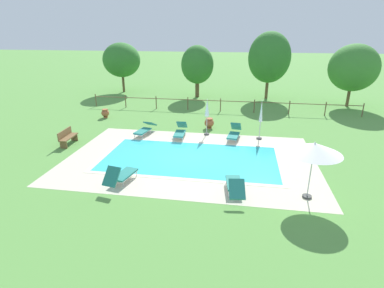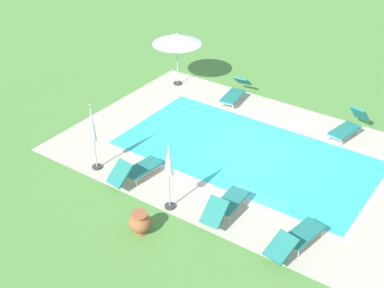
{
  "view_description": "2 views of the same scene",
  "coord_description": "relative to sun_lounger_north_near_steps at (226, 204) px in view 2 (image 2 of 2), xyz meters",
  "views": [
    {
      "loc": [
        2.43,
        -14.12,
        6.16
      ],
      "look_at": [
        0.01,
        0.5,
        0.6
      ],
      "focal_mm": 28.51,
      "sensor_mm": 36.0,
      "label": 1
    },
    {
      "loc": [
        -7.19,
        13.61,
        9.95
      ],
      "look_at": [
        1.33,
        1.37,
        0.6
      ],
      "focal_mm": 49.42,
      "sensor_mm": 36.0,
      "label": 2
    }
  ],
  "objects": [
    {
      "name": "ground_plane",
      "position": [
        1.16,
        -3.2,
        -0.38
      ],
      "size": [
        160.0,
        160.0,
        0.0
      ],
      "primitive_type": "plane",
      "color": "#599342"
    },
    {
      "name": "pool_deck_paving",
      "position": [
        1.16,
        -3.2,
        -0.37
      ],
      "size": [
        12.51,
        8.23,
        0.01
      ],
      "primitive_type": "cube",
      "color": "beige",
      "rests_on": "ground"
    },
    {
      "name": "swimming_pool_water",
      "position": [
        1.16,
        -3.2,
        -0.37
      ],
      "size": [
        8.72,
        4.44,
        0.01
      ],
      "primitive_type": "cube",
      "color": "#38C6D1",
      "rests_on": "ground"
    },
    {
      "name": "pool_coping_rim",
      "position": [
        1.16,
        -3.2,
        -0.37
      ],
      "size": [
        9.2,
        4.92,
        0.01
      ],
      "color": "beige",
      "rests_on": "ground"
    },
    {
      "name": "sun_lounger_north_near_steps",
      "position": [
        0.0,
        0.0,
        0.0
      ],
      "size": [
        0.7,
        2.01,
        0.86
      ],
      "color": "#237A70",
      "rests_on": "ground"
    },
    {
      "name": "sun_lounger_north_mid",
      "position": [
        3.51,
        -6.4,
        -0.0
      ],
      "size": [
        0.86,
        2.05,
        0.85
      ],
      "color": "#237A70",
      "rests_on": "ground"
    },
    {
      "name": "sun_lounger_north_far",
      "position": [
        3.25,
        0.15,
        0.01
      ],
      "size": [
        0.84,
        2.01,
        0.9
      ],
      "color": "#237A70",
      "rests_on": "ground"
    },
    {
      "name": "sun_lounger_north_end",
      "position": [
        -1.28,
        -6.35,
        0.02
      ],
      "size": [
        0.96,
        1.96,
        0.97
      ],
      "color": "#237A70",
      "rests_on": "ground"
    },
    {
      "name": "sun_lounger_south_near_corner",
      "position": [
        -2.28,
        0.11,
        -0.02
      ],
      "size": [
        0.96,
        2.15,
        0.71
      ],
      "color": "#237A70",
      "rests_on": "ground"
    },
    {
      "name": "patio_umbrella_open_foreground",
      "position": [
        6.33,
        -6.27,
        1.68
      ],
      "size": [
        2.07,
        2.07,
        2.32
      ],
      "color": "#383838",
      "rests_on": "ground"
    },
    {
      "name": "patio_umbrella_closed_row_west",
      "position": [
        4.76,
        0.41,
        1.11
      ],
      "size": [
        0.32,
        0.32,
        2.39
      ],
      "color": "#383838",
      "rests_on": "ground"
    },
    {
      "name": "patio_umbrella_closed_row_mid_west",
      "position": [
        1.54,
        0.68,
        1.17
      ],
      "size": [
        0.32,
        0.32,
        2.27
      ],
      "color": "#383838",
      "rests_on": "ground"
    },
    {
      "name": "terracotta_urn_near_fence",
      "position": [
        1.54,
        2.04,
        -0.01
      ],
      "size": [
        0.63,
        0.63,
        0.68
      ],
      "color": "#A85B38",
      "rests_on": "ground"
    }
  ]
}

